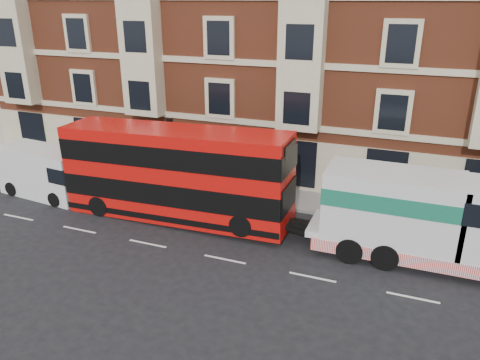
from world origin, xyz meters
The scene contains 8 objects.
ground centered at (0.00, 0.00, 0.00)m, with size 120.00×120.00×0.00m, color black.
sidewalk centered at (0.00, 7.50, 0.07)m, with size 90.00×3.00×0.15m, color slate.
victorian_terrace centered at (0.50, 15.00, 10.07)m, with size 45.00×12.00×20.40m.
lamp_post_west centered at (-6.00, 6.20, 2.68)m, with size 0.35×0.15×4.35m.
double_decker_bus centered at (-3.99, 3.01, 2.59)m, with size 12.05×2.77×4.88m.
tow_truck centered at (8.08, 3.01, 2.13)m, with size 9.65×2.85×4.02m.
box_van centered at (-12.77, 3.07, 1.40)m, with size 5.67×2.78×2.85m.
pedestrian centered at (-12.44, 6.15, 0.94)m, with size 0.58×0.38×1.59m, color #1F1C39.
Camera 1 is at (7.20, -16.78, 10.97)m, focal length 35.00 mm.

